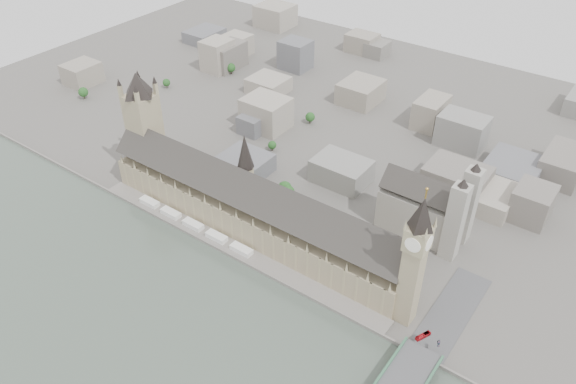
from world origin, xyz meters
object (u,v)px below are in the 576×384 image
Objects in this scene: elizabeth_tower at (415,253)px; red_bus_north at (423,336)px; victoria_tower at (144,122)px; car_approach at (439,343)px; palace_of_westminster at (252,207)px; westminster_abbey at (427,208)px.

red_bus_north is at bearing -39.17° from elizabeth_tower.
victoria_tower is 295.14m from car_approach.
palace_of_westminster reaches higher than red_bus_north.
victoria_tower is (-122.00, 6.30, 32.50)m from palace_of_westminster.
victoria_tower is 244.79m from westminster_abbey.
westminster_abbey is 6.22× the size of red_bus_north.
palace_of_westminster is 170.45m from car_approach.
car_approach is at bearing -27.05° from elizabeth_tower.
elizabeth_tower reaches higher than westminster_abbey.
victoria_tower is at bearing 177.04° from palace_of_westminster.
elizabeth_tower reaches higher than victoria_tower.
red_bus_north is (46.98, -103.22, -13.31)m from westminster_abbey.
victoria_tower is 1.47× the size of westminster_abbey.
elizabeth_tower reaches higher than car_approach.
palace_of_westminster is 126.41m from victoria_tower.
elizabeth_tower is 52.95m from red_bus_north.
red_bus_north reaches higher than car_approach.
palace_of_westminster is 3.90× the size of westminster_abbey.
westminster_abbey is 15.05× the size of car_approach.
palace_of_westminster is at bearing -2.96° from victoria_tower.
palace_of_westminster is 142.94m from elizabeth_tower.
elizabeth_tower is at bearing -72.71° from westminster_abbey.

